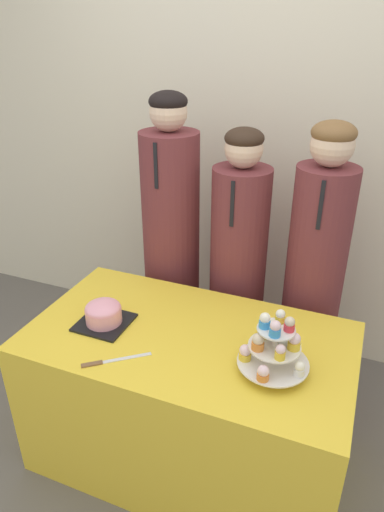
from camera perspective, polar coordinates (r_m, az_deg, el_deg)
name	(u,v)px	position (r m, az deg, el deg)	size (l,w,h in m)	color
wall_back	(264,128)	(2.64, 8.99, 15.49)	(9.00, 0.06, 2.70)	beige
table	(189,398)	(2.16, -0.42, -17.37)	(1.36, 0.75, 0.70)	yellow
round_cake	(103,313)	(2.01, -11.01, -7.05)	(0.22, 0.22, 0.11)	black
cake_knife	(105,362)	(1.83, -10.84, -12.89)	(0.22, 0.18, 0.01)	silver
cupcake_stand	(274,345)	(1.72, 10.21, -10.90)	(0.27, 0.27, 0.25)	silver
student_0	(172,251)	(2.50, -2.58, 0.68)	(0.30, 0.31, 1.59)	brown
student_1	(237,274)	(2.42, 5.69, -2.24)	(0.29, 0.30, 1.45)	brown
student_2	(313,282)	(2.34, 14.92, -3.14)	(0.28, 0.29, 1.51)	brown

